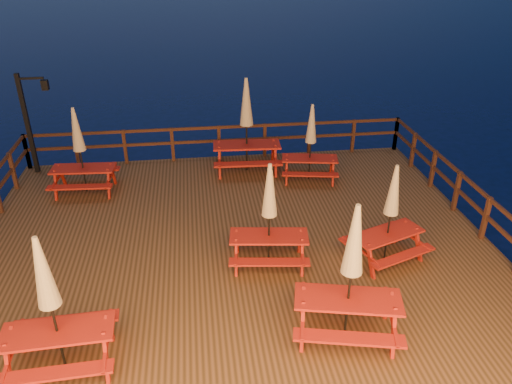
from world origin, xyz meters
TOP-DOWN VIEW (x-y plane):
  - ground at (0.00, 0.00)m, footprint 500.00×500.00m
  - deck at (0.00, 0.00)m, footprint 12.00×10.00m
  - deck_piles at (0.00, 0.00)m, footprint 11.44×9.44m
  - railing at (0.00, 1.78)m, footprint 11.80×9.75m
  - lamp_post at (-5.39, 4.55)m, footprint 0.85×0.18m
  - picnic_table_0 at (-3.13, -3.49)m, footprint 1.85×1.54m
  - picnic_table_1 at (0.77, 3.84)m, footprint 2.07×1.74m
  - picnic_table_2 at (0.69, -1.04)m, footprint 1.83×1.58m
  - picnic_table_3 at (-3.85, 3.01)m, footprint 1.80×1.51m
  - picnic_table_4 at (3.27, -1.22)m, footprint 1.97×1.80m
  - picnic_table_5 at (1.73, -3.35)m, footprint 2.15×1.91m
  - picnic_table_6 at (2.51, 2.98)m, footprint 1.80×1.57m

SIDE VIEW (x-z plane):
  - deck_piles at x=0.00m, z-range -1.00..0.40m
  - ground at x=0.00m, z-range 0.00..0.00m
  - deck at x=0.00m, z-range 0.00..0.40m
  - railing at x=0.00m, z-range 0.61..1.71m
  - picnic_table_6 at x=2.51m, z-range 0.44..2.72m
  - picnic_table_4 at x=3.27m, z-range 0.44..2.74m
  - picnic_table_2 at x=0.69m, z-range 0.45..2.83m
  - picnic_table_3 at x=-3.85m, z-range 0.45..2.89m
  - picnic_table_0 at x=-3.13m, z-range 0.45..3.00m
  - picnic_table_5 at x=1.73m, z-range 0.45..3.11m
  - picnic_table_1 at x=0.77m, z-range 0.46..3.30m
  - lamp_post at x=-5.39m, z-range 0.70..3.70m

